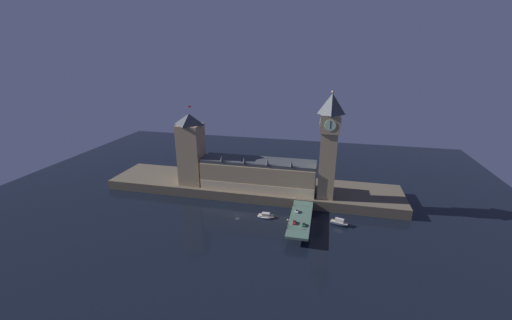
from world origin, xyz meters
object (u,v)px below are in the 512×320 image
Objects in this scene: pedestrian_near_rail at (289,225)px; boat_upstream at (266,216)px; street_lamp_far at (294,200)px; boat_downstream at (339,223)px; clock_tower at (329,144)px; street_lamp_near at (288,223)px; victoria_tower at (191,149)px; car_northbound_trail at (294,222)px; car_southbound_lead at (304,225)px; car_northbound_lead at (297,211)px.

pedestrian_near_rail is 0.14× the size of boat_upstream.
street_lamp_far is 0.47× the size of boat_downstream.
clock_tower is 43.75m from street_lamp_far.
street_lamp_near is 0.49× the size of boat_downstream.
victoria_tower is 96.24m from street_lamp_near.
boat_downstream reaches higher than boat_upstream.
car_northbound_trail is 1.07× the size of car_southbound_lead.
car_southbound_lead is 10.82m from street_lamp_near.
boat_downstream is at bearing -14.62° from street_lamp_far.
street_lamp_near reaches higher than boat_downstream.
car_northbound_lead is 9.65m from street_lamp_far.
car_southbound_lead is at bearing -26.61° from victoria_tower.
boat_downstream is (26.22, 15.06, -5.42)m from car_northbound_trail.
pedestrian_near_rail is at bearing -30.55° from victoria_tower.
victoria_tower reaches higher than car_southbound_lead.
car_northbound_trail is 8.05m from street_lamp_near.
clock_tower is 62.53m from boat_upstream.
street_lamp_far is (-0.40, 26.93, 2.82)m from pedestrian_near_rail.
street_lamp_far is at bearing 110.47° from car_northbound_lead.
boat_downstream is (9.70, -24.79, -43.46)m from clock_tower.
street_lamp_far reaches higher than pedestrian_near_rail.
victoria_tower is at bearing 160.83° from car_northbound_lead.
car_northbound_lead reaches higher than boat_upstream.
car_southbound_lead is 25.81m from street_lamp_far.
car_southbound_lead is at bearing -69.82° from street_lamp_far.
street_lamp_far is at bearing 90.00° from street_lamp_near.
pedestrian_near_rail is at bearing -89.15° from street_lamp_far.
victoria_tower is 5.27× the size of boat_upstream.
victoria_tower is 75.99m from boat_upstream.
car_northbound_lead is 18.53m from pedestrian_near_rail.
clock_tower reaches higher than boat_upstream.
boat_downstream is at bearing 29.87° from car_northbound_trail.
car_southbound_lead is (5.63, -1.32, -0.09)m from car_northbound_trail.
boat_upstream is at bearing -24.55° from victoria_tower.
car_northbound_lead is 20.73m from boat_upstream.
car_northbound_lead is 0.68× the size of street_lamp_far.
street_lamp_near reaches higher than car_northbound_trail.
street_lamp_near is 37.58m from boat_downstream.
victoria_tower is 14.77× the size of car_northbound_lead.
clock_tower is at bearing 111.36° from boat_downstream.
clock_tower is 57.51m from car_northbound_trail.
car_southbound_lead is (5.63, -15.45, -0.10)m from car_northbound_lead.
car_northbound_trail is 0.33× the size of boat_downstream.
car_northbound_trail is 2.57× the size of pedestrian_near_rail.
street_lamp_far reaches higher than car_northbound_lead.
pedestrian_near_rail is at bearing -123.90° from car_northbound_trail.
street_lamp_far is (-19.74, -17.11, -35.09)m from clock_tower.
boat_upstream is at bearing -144.84° from clock_tower.
pedestrian_near_rail is 27.08m from street_lamp_far.
clock_tower is 44.76× the size of pedestrian_near_rail.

